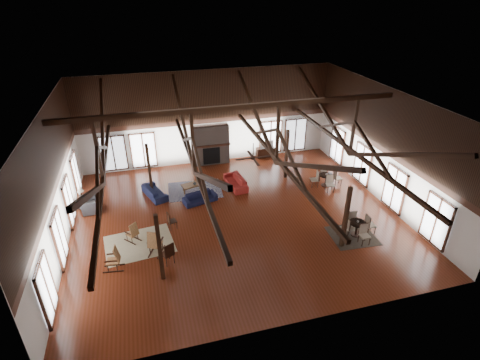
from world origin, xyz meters
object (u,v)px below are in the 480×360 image
object	(u,v)px
sofa_navy_front	(200,198)
cafe_table_near	(357,226)
tv_console	(266,152)
sofa_navy_left	(155,191)
armchair	(90,205)
sofa_orange	(236,182)
cafe_table_far	(326,178)
coffee_table	(193,185)

from	to	relation	value
sofa_navy_front	cafe_table_near	xyz separation A→B (m)	(6.59, -4.89, 0.22)
sofa_navy_front	tv_console	world-z (taller)	tv_console
sofa_navy_left	armchair	distance (m)	3.39
sofa_orange	cafe_table_near	bearing A→B (deg)	29.59
armchair	tv_console	size ratio (longest dim) A/B	0.90
sofa_orange	tv_console	bearing A→B (deg)	134.07
armchair	cafe_table_far	size ratio (longest dim) A/B	0.59
coffee_table	sofa_navy_left	bearing A→B (deg)	163.24
tv_console	sofa_orange	bearing A→B (deg)	-130.42
sofa_orange	coffee_table	bearing A→B (deg)	-95.99
sofa_orange	tv_console	distance (m)	4.70
coffee_table	cafe_table_far	xyz separation A→B (m)	(7.60, -1.32, 0.06)
sofa_navy_front	armchair	bearing A→B (deg)	158.96
sofa_orange	cafe_table_far	distance (m)	5.28
sofa_navy_left	sofa_orange	bearing A→B (deg)	-110.47
tv_console	armchair	bearing A→B (deg)	-159.43
sofa_navy_left	sofa_orange	size ratio (longest dim) A/B	0.96
sofa_navy_front	armchair	xyz separation A→B (m)	(-5.66, 0.65, 0.10)
sofa_orange	coffee_table	size ratio (longest dim) A/B	1.50
sofa_navy_left	sofa_orange	distance (m)	4.64
cafe_table_far	sofa_navy_left	bearing A→B (deg)	171.94
armchair	cafe_table_far	distance (m)	13.11
sofa_navy_front	tv_console	distance (m)	7.18
coffee_table	tv_console	size ratio (longest dim) A/B	1.12
sofa_navy_left	cafe_table_near	world-z (taller)	cafe_table_near
sofa_navy_front	cafe_table_near	bearing A→B (deg)	-51.07
sofa_orange	armchair	xyz separation A→B (m)	(-7.97, -0.56, 0.06)
sofa_orange	cafe_table_far	size ratio (longest dim) A/B	1.10
sofa_navy_left	cafe_table_near	size ratio (longest dim) A/B	1.08
cafe_table_far	coffee_table	bearing A→B (deg)	170.14
sofa_navy_front	sofa_navy_left	distance (m)	2.66
coffee_table	cafe_table_far	distance (m)	7.72
cafe_table_near	tv_console	world-z (taller)	cafe_table_near
sofa_navy_front	sofa_orange	xyz separation A→B (m)	(2.31, 1.21, 0.04)
sofa_navy_left	cafe_table_near	bearing A→B (deg)	-144.16
sofa_navy_left	coffee_table	world-z (taller)	sofa_navy_left
sofa_orange	sofa_navy_left	bearing A→B (deg)	-96.52
sofa_navy_left	cafe_table_far	xyz separation A→B (m)	(9.76, -1.38, 0.19)
sofa_navy_front	sofa_navy_left	world-z (taller)	sofa_navy_left
sofa_navy_left	armchair	world-z (taller)	armchair
sofa_orange	cafe_table_near	size ratio (longest dim) A/B	1.12
sofa_orange	coffee_table	xyz separation A→B (m)	(-2.49, 0.02, 0.12)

